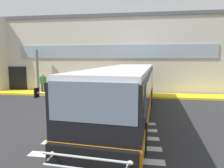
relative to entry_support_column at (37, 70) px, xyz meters
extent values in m
cube|color=#2B2B2D|center=(6.06, -5.40, -2.09)|extent=(80.00, 90.00, 0.02)
cube|color=silver|center=(8.06, -11.40, -2.07)|extent=(4.40, 0.36, 0.01)
cube|color=silver|center=(8.06, -10.50, -2.07)|extent=(4.40, 0.36, 0.01)
cube|color=silver|center=(8.06, -9.60, -2.07)|extent=(4.40, 0.36, 0.01)
cube|color=silver|center=(8.06, -8.70, -2.07)|extent=(4.40, 0.36, 0.01)
cube|color=silver|center=(8.06, -7.80, -2.07)|extent=(4.40, 0.36, 0.01)
cube|color=beige|center=(6.06, 6.60, 1.34)|extent=(23.90, 12.00, 6.84)
cube|color=#56565B|center=(6.06, 6.60, 4.92)|extent=(24.10, 12.20, 0.30)
cube|color=black|center=(-2.39, 0.55, -0.88)|extent=(1.80, 0.16, 2.40)
cube|color=#8C9EAD|center=(7.06, 0.56, 1.72)|extent=(17.90, 0.10, 1.20)
cube|color=yellow|center=(6.06, -0.60, -2.00)|extent=(27.90, 2.00, 0.15)
cylinder|color=slate|center=(0.00, 0.00, 0.00)|extent=(0.28, 0.28, 3.86)
cube|color=black|center=(8.76, -6.53, -0.65)|extent=(3.57, 12.04, 2.15)
cube|color=orange|center=(8.76, -6.53, -1.45)|extent=(3.61, 12.09, 0.55)
cube|color=silver|center=(8.76, -6.53, 0.52)|extent=(3.45, 11.84, 0.20)
cube|color=slate|center=(8.25, -12.39, -0.05)|extent=(2.35, 0.32, 1.05)
cube|color=slate|center=(10.07, -6.34, -0.15)|extent=(0.96, 10.63, 0.95)
cube|color=slate|center=(7.49, -6.12, -0.15)|extent=(0.96, 10.63, 0.95)
cube|color=black|center=(8.25, -12.39, 0.30)|extent=(2.15, 0.29, 0.28)
cube|color=black|center=(8.24, -12.52, -1.45)|extent=(2.46, 0.41, 0.52)
sphere|color=beige|center=(9.25, -12.65, -1.43)|extent=(0.18, 0.18, 0.18)
sphere|color=beige|center=(7.21, -12.47, -1.43)|extent=(0.18, 0.18, 0.18)
cylinder|color=#B7B7BF|center=(6.78, -12.07, 0.10)|extent=(0.40, 0.08, 0.05)
cube|color=black|center=(6.58, -12.05, 0.10)|extent=(0.06, 0.20, 0.28)
cylinder|color=black|center=(9.57, -10.75, -1.58)|extent=(0.39, 1.02, 1.00)
cylinder|color=black|center=(7.23, -10.55, -1.58)|extent=(0.39, 1.02, 1.00)
cylinder|color=black|center=(10.16, -3.91, -1.58)|extent=(0.39, 1.02, 1.00)
cylinder|color=black|center=(7.82, -3.71, -1.58)|extent=(0.39, 1.02, 1.00)
cylinder|color=black|center=(10.27, -2.61, -1.58)|extent=(0.39, 1.02, 1.00)
cylinder|color=black|center=(7.93, -2.41, -1.58)|extent=(0.39, 1.02, 1.00)
cylinder|color=#B7B7BF|center=(8.20, -12.89, -1.28)|extent=(2.25, 0.25, 0.06)
cylinder|color=#B7B7BF|center=(9.19, -12.78, -1.43)|extent=(0.09, 0.50, 0.05)
cylinder|color=#B7B7BF|center=(7.25, -12.61, -1.43)|extent=(0.09, 0.50, 0.05)
cylinder|color=#1E2338|center=(0.90, -0.53, -1.50)|extent=(0.15, 0.15, 0.85)
cylinder|color=#1E2338|center=(0.70, -0.58, -1.50)|extent=(0.15, 0.15, 0.85)
cube|color=#338C4C|center=(0.80, -0.56, -0.79)|extent=(0.42, 0.31, 0.58)
sphere|color=tan|center=(0.80, -0.56, -0.37)|extent=(0.23, 0.23, 0.23)
cylinder|color=#338C4C|center=(1.04, -0.49, -0.84)|extent=(0.09, 0.09, 0.55)
cylinder|color=#338C4C|center=(0.56, -0.62, -0.84)|extent=(0.09, 0.09, 0.55)
cylinder|color=#2D2D33|center=(2.15, -0.53, -1.50)|extent=(0.15, 0.15, 0.85)
cylinder|color=#2D2D33|center=(1.96, -0.44, -1.50)|extent=(0.15, 0.15, 0.85)
cube|color=#B23333|center=(2.05, -0.48, -0.79)|extent=(0.44, 0.36, 0.58)
sphere|color=tan|center=(2.05, -0.48, -0.37)|extent=(0.23, 0.23, 0.23)
cylinder|color=#B23333|center=(2.28, -0.59, -0.84)|extent=(0.09, 0.09, 0.55)
cylinder|color=#B23333|center=(1.83, -0.38, -0.84)|extent=(0.09, 0.09, 0.55)
cylinder|color=yellow|center=(6.16, -1.80, -1.63)|extent=(0.18, 0.18, 0.90)
camera|label=1|loc=(9.42, -17.12, 1.03)|focal=31.36mm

